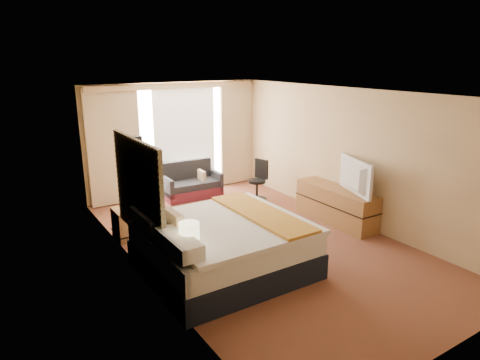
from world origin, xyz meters
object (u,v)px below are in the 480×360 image
nightstand_right (128,223)px  desk_chair (258,182)px  bed (223,246)px  floor_lamp (139,161)px  loveseat (191,185)px  lamp_left (189,232)px  media_dresser (336,205)px  lamp_right (126,185)px  television (350,176)px  nightstand_left (190,283)px

nightstand_right → desk_chair: size_ratio=0.60×
desk_chair → bed: bearing=-150.0°
floor_lamp → loveseat: bearing=25.0°
desk_chair → lamp_left: bearing=-153.1°
loveseat → floor_lamp: (-1.45, -0.68, 0.91)m
floor_lamp → media_dresser: bearing=-36.3°
nightstand_right → loveseat: 2.54m
floor_lamp → nightstand_right: bearing=-123.8°
lamp_right → television: bearing=-27.6°
nightstand_left → nightstand_right: (0.00, 2.50, 0.00)m
lamp_right → floor_lamp: bearing=55.5°
desk_chair → nightstand_right: bearing=172.9°
desk_chair → television: (0.42, -2.33, 0.61)m
media_dresser → bed: (-2.89, -0.55, 0.06)m
nightstand_right → media_dresser: 3.97m
nightstand_left → floor_lamp: (0.57, 3.35, 0.91)m
nightstand_right → loveseat: size_ratio=0.41×
television → loveseat: bearing=45.0°
bed → lamp_right: bed is taller
nightstand_left → bed: bearing=31.6°
nightstand_right → media_dresser: (3.70, -1.45, 0.07)m
lamp_left → television: television is taller
loveseat → desk_chair: 1.57m
lamp_left → television: (3.62, 0.67, 0.04)m
bed → floor_lamp: bearing=94.8°
nightstand_right → floor_lamp: size_ratio=0.33×
bed → television: bearing=3.9°
media_dresser → desk_chair: 2.03m
media_dresser → television: 0.76m
desk_chair → lamp_left: (-3.20, -3.00, 0.57)m
bed → floor_lamp: 2.97m
nightstand_left → nightstand_right: 2.50m
media_dresser → loveseat: 3.42m
nightstand_right → lamp_right: (0.04, 0.08, 0.70)m
television → nightstand_left: bearing=119.7°
loveseat → floor_lamp: bearing=-152.0°
media_dresser → floor_lamp: floor_lamp is taller
loveseat → television: 3.79m
media_dresser → loveseat: size_ratio=1.34×
floor_lamp → desk_chair: 2.79m
media_dresser → loveseat: (-1.68, 2.98, -0.08)m
nightstand_right → lamp_left: lamp_left is taller
nightstand_right → lamp_right: 0.70m
nightstand_left → lamp_right: (0.04, 2.58, 0.70)m
loveseat → desk_chair: desk_chair is taller
nightstand_right → lamp_left: (0.03, -2.48, 0.71)m
television → floor_lamp: bearing=68.2°
bed → lamp_right: (-0.77, 2.08, 0.56)m
media_dresser → loveseat: loveseat is taller
media_dresser → floor_lamp: 3.97m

